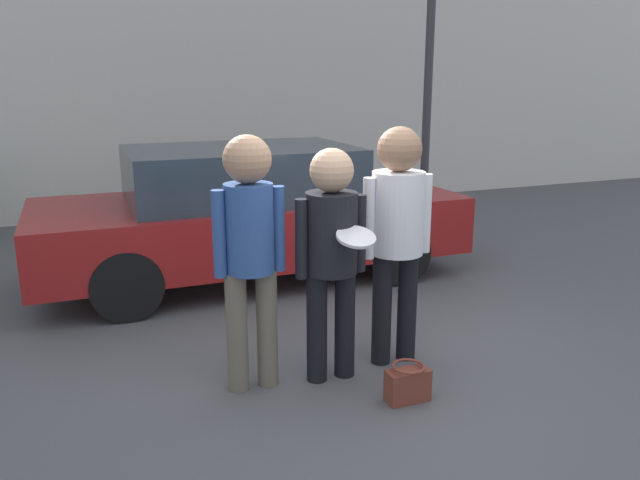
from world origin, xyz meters
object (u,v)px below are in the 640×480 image
(person_middle_with_frisbee, at_px, (332,245))
(person_right, at_px, (397,223))
(parked_car_near, at_px, (249,213))
(handbag, at_px, (408,384))
(street_lamp, at_px, (451,1))
(person_left, at_px, (250,241))

(person_middle_with_frisbee, height_order, person_right, person_right)
(parked_car_near, distance_m, handbag, 3.14)
(person_right, distance_m, handbag, 1.18)
(parked_car_near, relative_size, street_lamp, 0.90)
(person_left, height_order, person_right, person_right)
(handbag, bearing_deg, street_lamp, 55.44)
(person_middle_with_frisbee, bearing_deg, street_lamp, 49.02)
(person_left, relative_size, person_middle_with_frisbee, 1.06)
(person_middle_with_frisbee, xyz_separation_m, person_right, (0.57, 0.09, 0.09))
(person_left, distance_m, handbag, 1.46)
(person_middle_with_frisbee, distance_m, street_lamp, 5.66)
(person_middle_with_frisbee, bearing_deg, parked_car_near, 87.99)
(parked_car_near, bearing_deg, person_middle_with_frisbee, -92.01)
(person_middle_with_frisbee, height_order, handbag, person_middle_with_frisbee)
(street_lamp, bearing_deg, handbag, -124.56)
(parked_car_near, bearing_deg, street_lamp, 22.59)
(person_right, xyz_separation_m, street_lamp, (2.86, 3.86, 2.07))
(person_left, distance_m, person_right, 1.14)
(person_left, bearing_deg, handbag, -32.86)
(person_middle_with_frisbee, relative_size, person_right, 0.93)
(handbag, bearing_deg, person_left, 147.14)
(person_middle_with_frisbee, distance_m, person_right, 0.58)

